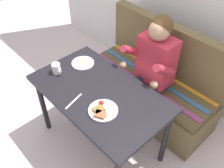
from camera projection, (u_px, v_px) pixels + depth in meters
name	position (u px, v px, depth m)	size (l,w,h in m)	color
ground_plane	(101.00, 142.00, 2.58)	(8.00, 8.00, 0.00)	beige
table	(99.00, 98.00, 2.14)	(1.20, 0.70, 0.73)	black
couch	(153.00, 85.00, 2.74)	(1.44, 0.56, 1.00)	brown
person	(151.00, 65.00, 2.34)	(0.45, 0.61, 1.21)	#BF2E3E
plate_breakfast	(102.00, 111.00, 1.91)	(0.23, 0.23, 0.05)	white
plate_eggs	(83.00, 63.00, 2.36)	(0.21, 0.21, 0.04)	white
coffee_mug	(56.00, 68.00, 2.24)	(0.12, 0.08, 0.09)	white
knife	(74.00, 101.00, 2.00)	(0.01, 0.20, 0.01)	silver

